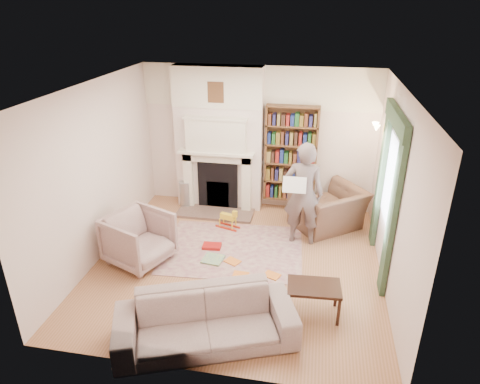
% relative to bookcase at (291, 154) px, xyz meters
% --- Properties ---
extents(floor, '(4.50, 4.50, 0.00)m').
position_rel_bookcase_xyz_m(floor, '(-0.65, -2.12, -1.18)').
color(floor, '#96623C').
rests_on(floor, ground).
extents(ceiling, '(4.50, 4.50, 0.00)m').
position_rel_bookcase_xyz_m(ceiling, '(-0.65, -2.12, 1.62)').
color(ceiling, white).
rests_on(ceiling, wall_back).
extents(wall_back, '(4.50, 0.00, 4.50)m').
position_rel_bookcase_xyz_m(wall_back, '(-0.65, 0.13, 0.22)').
color(wall_back, silver).
rests_on(wall_back, floor).
extents(wall_front, '(4.50, 0.00, 4.50)m').
position_rel_bookcase_xyz_m(wall_front, '(-0.65, -4.37, 0.22)').
color(wall_front, silver).
rests_on(wall_front, floor).
extents(wall_left, '(0.00, 4.50, 4.50)m').
position_rel_bookcase_xyz_m(wall_left, '(-2.90, -2.12, 0.22)').
color(wall_left, silver).
rests_on(wall_left, floor).
extents(wall_right, '(0.00, 4.50, 4.50)m').
position_rel_bookcase_xyz_m(wall_right, '(1.60, -2.12, 0.22)').
color(wall_right, silver).
rests_on(wall_right, floor).
extents(fireplace, '(1.70, 0.58, 2.80)m').
position_rel_bookcase_xyz_m(fireplace, '(-1.40, -0.07, 0.21)').
color(fireplace, silver).
rests_on(fireplace, floor).
extents(bookcase, '(1.00, 0.24, 1.85)m').
position_rel_bookcase_xyz_m(bookcase, '(0.00, 0.00, 0.00)').
color(bookcase, brown).
rests_on(bookcase, floor).
extents(window, '(0.02, 0.90, 1.30)m').
position_rel_bookcase_xyz_m(window, '(1.58, -1.72, 0.27)').
color(window, silver).
rests_on(window, wall_right).
extents(curtain_left, '(0.07, 0.32, 2.40)m').
position_rel_bookcase_xyz_m(curtain_left, '(1.55, -2.42, 0.02)').
color(curtain_left, '#30462D').
rests_on(curtain_left, floor).
extents(curtain_right, '(0.07, 0.32, 2.40)m').
position_rel_bookcase_xyz_m(curtain_right, '(1.55, -1.02, 0.02)').
color(curtain_right, '#30462D').
rests_on(curtain_right, floor).
extents(pelmet, '(0.09, 1.70, 0.24)m').
position_rel_bookcase_xyz_m(pelmet, '(1.54, -1.72, 1.20)').
color(pelmet, '#30462D').
rests_on(pelmet, wall_right).
extents(wall_sconce, '(0.20, 0.24, 0.24)m').
position_rel_bookcase_xyz_m(wall_sconce, '(1.38, -0.62, 0.72)').
color(wall_sconce, gold).
rests_on(wall_sconce, wall_right).
extents(rug, '(2.42, 1.92, 0.01)m').
position_rel_bookcase_xyz_m(rug, '(-0.79, -1.73, -1.17)').
color(rug, beige).
rests_on(rug, floor).
extents(armchair_reading, '(1.56, 1.53, 0.76)m').
position_rel_bookcase_xyz_m(armchair_reading, '(0.77, -0.63, -0.79)').
color(armchair_reading, '#483126').
rests_on(armchair_reading, floor).
extents(armchair_left, '(1.18, 1.17, 0.83)m').
position_rel_bookcase_xyz_m(armchair_left, '(-2.20, -2.34, -0.76)').
color(armchair_left, '#BDAA9C').
rests_on(armchair_left, floor).
extents(sofa, '(2.35, 1.58, 0.64)m').
position_rel_bookcase_xyz_m(sofa, '(-0.70, -3.88, -0.86)').
color(sofa, '#BBAF9A').
rests_on(sofa, floor).
extents(man_reading, '(0.67, 0.44, 1.82)m').
position_rel_bookcase_xyz_m(man_reading, '(0.32, -1.23, -0.27)').
color(man_reading, '#63524F').
rests_on(man_reading, floor).
extents(newspaper, '(0.38, 0.11, 0.26)m').
position_rel_bookcase_xyz_m(newspaper, '(0.17, -1.43, -0.03)').
color(newspaper, white).
rests_on(newspaper, man_reading).
extents(coffee_table, '(0.73, 0.49, 0.45)m').
position_rel_bookcase_xyz_m(coffee_table, '(0.58, -3.12, -0.95)').
color(coffee_table, '#321A11').
rests_on(coffee_table, floor).
extents(paraffin_heater, '(0.30, 0.30, 0.55)m').
position_rel_bookcase_xyz_m(paraffin_heater, '(-2.07, -0.28, -0.90)').
color(paraffin_heater, '#A9ACB0').
rests_on(paraffin_heater, floor).
extents(rocking_horse, '(0.47, 0.30, 0.39)m').
position_rel_bookcase_xyz_m(rocking_horse, '(-1.04, -1.01, -0.98)').
color(rocking_horse, yellow).
rests_on(rocking_horse, rug).
extents(board_game, '(0.36, 0.36, 0.03)m').
position_rel_bookcase_xyz_m(board_game, '(-1.05, -2.12, -1.15)').
color(board_game, '#D7DD4E').
rests_on(board_game, rug).
extents(game_box_lid, '(0.32, 0.23, 0.05)m').
position_rel_bookcase_xyz_m(game_box_lid, '(-1.16, -1.75, -1.14)').
color(game_box_lid, '#A41512').
rests_on(game_box_lid, rug).
extents(comic_annuals, '(0.97, 0.76, 0.02)m').
position_rel_bookcase_xyz_m(comic_annuals, '(-0.48, -2.39, -1.16)').
color(comic_annuals, red).
rests_on(comic_annuals, rug).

